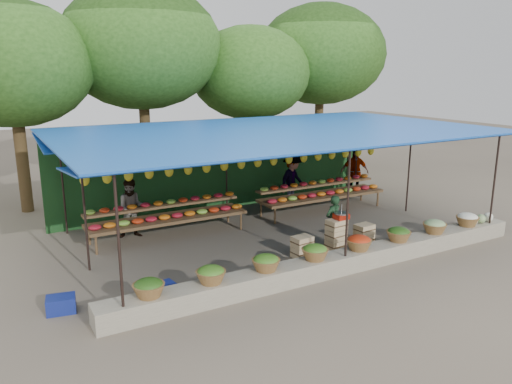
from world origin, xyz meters
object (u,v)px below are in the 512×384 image
blue_crate_front (163,291)px  blue_crate_back (61,304)px  weighing_scale (341,215)px  crate_counter (335,238)px  vendor_seated (333,221)px

blue_crate_front → blue_crate_back: blue_crate_back is taller
weighing_scale → blue_crate_back: bearing=-178.9°
crate_counter → weighing_scale: bearing=0.0°
weighing_scale → blue_crate_front: weighing_scale is taller
weighing_scale → blue_crate_front: bearing=-174.4°
weighing_scale → blue_crate_back: size_ratio=0.73×
vendor_seated → crate_counter: bearing=51.4°
blue_crate_back → vendor_seated: bearing=13.6°
vendor_seated → weighing_scale: bearing=82.2°
crate_counter → vendor_seated: bearing=63.2°
weighing_scale → blue_crate_front: size_ratio=0.77×
vendor_seated → blue_crate_front: size_ratio=2.71×
weighing_scale → crate_counter: bearing=-180.0°
vendor_seated → blue_crate_front: (-4.70, -0.74, -0.50)m
crate_counter → blue_crate_back: crate_counter is taller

